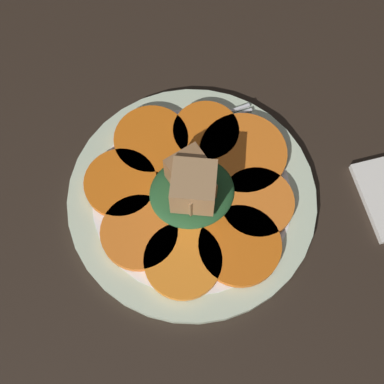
% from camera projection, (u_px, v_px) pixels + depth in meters
% --- Properties ---
extents(table_slab, '(1.20, 1.20, 0.02)m').
position_uv_depth(table_slab, '(192.00, 203.00, 0.58)').
color(table_slab, black).
rests_on(table_slab, ground).
extents(plate, '(0.26, 0.26, 0.01)m').
position_uv_depth(plate, '(192.00, 198.00, 0.56)').
color(plate, beige).
rests_on(plate, table_slab).
extents(carrot_slice_0, '(0.08, 0.08, 0.01)m').
position_uv_depth(carrot_slice_0, '(151.00, 140.00, 0.58)').
color(carrot_slice_0, '#D45E12').
rests_on(carrot_slice_0, plate).
extents(carrot_slice_1, '(0.08, 0.08, 0.01)m').
position_uv_depth(carrot_slice_1, '(121.00, 183.00, 0.56)').
color(carrot_slice_1, '#D45F12').
rests_on(carrot_slice_1, plate).
extents(carrot_slice_2, '(0.08, 0.08, 0.01)m').
position_uv_depth(carrot_slice_2, '(139.00, 232.00, 0.54)').
color(carrot_slice_2, orange).
rests_on(carrot_slice_2, plate).
extents(carrot_slice_3, '(0.08, 0.08, 0.01)m').
position_uv_depth(carrot_slice_3, '(183.00, 261.00, 0.53)').
color(carrot_slice_3, orange).
rests_on(carrot_slice_3, plate).
extents(carrot_slice_4, '(0.08, 0.08, 0.01)m').
position_uv_depth(carrot_slice_4, '(240.00, 246.00, 0.53)').
color(carrot_slice_4, '#D45F12').
rests_on(carrot_slice_4, plate).
extents(carrot_slice_5, '(0.08, 0.08, 0.01)m').
position_uv_depth(carrot_slice_5, '(257.00, 203.00, 0.55)').
color(carrot_slice_5, orange).
rests_on(carrot_slice_5, plate).
extents(carrot_slice_6, '(0.09, 0.09, 0.01)m').
position_uv_depth(carrot_slice_6, '(243.00, 153.00, 0.57)').
color(carrot_slice_6, orange).
rests_on(carrot_slice_6, plate).
extents(carrot_slice_7, '(0.07, 0.07, 0.01)m').
position_uv_depth(carrot_slice_7, '(206.00, 132.00, 0.58)').
color(carrot_slice_7, '#D76115').
rests_on(carrot_slice_7, plate).
extents(center_pile, '(0.09, 0.08, 0.06)m').
position_uv_depth(center_pile, '(194.00, 187.00, 0.53)').
color(center_pile, '#235128').
rests_on(center_pile, plate).
extents(fork, '(0.17, 0.04, 0.00)m').
position_uv_depth(fork, '(185.00, 136.00, 0.58)').
color(fork, silver).
rests_on(fork, plate).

